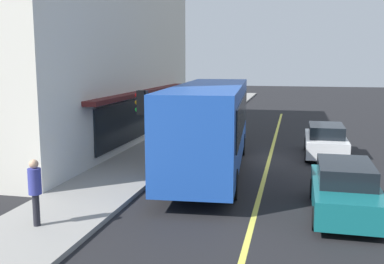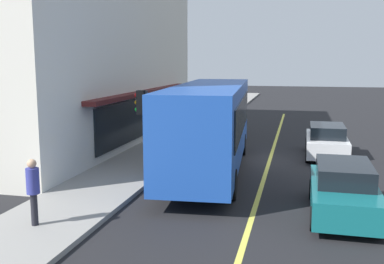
# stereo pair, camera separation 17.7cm
# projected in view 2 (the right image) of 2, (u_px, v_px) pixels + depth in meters

# --- Properties ---
(ground) EXTENTS (120.00, 120.00, 0.00)m
(ground) POSITION_uv_depth(u_px,v_px,m) (270.00, 159.00, 20.52)
(ground) COLOR black
(sidewalk) EXTENTS (80.00, 2.94, 0.15)m
(sidewalk) POSITION_uv_depth(u_px,v_px,m) (156.00, 152.00, 21.74)
(sidewalk) COLOR gray
(sidewalk) RESTS_ON ground
(lane_centre_stripe) EXTENTS (36.00, 0.16, 0.01)m
(lane_centre_stripe) POSITION_uv_depth(u_px,v_px,m) (270.00, 159.00, 20.52)
(lane_centre_stripe) COLOR #D8D14C
(lane_centre_stripe) RESTS_ON ground
(storefront_building) EXTENTS (19.79, 10.18, 11.54)m
(storefront_building) POSITION_uv_depth(u_px,v_px,m) (58.00, 36.00, 24.48)
(storefront_building) COLOR silver
(storefront_building) RESTS_ON ground
(bus) EXTENTS (11.28, 3.32, 3.50)m
(bus) POSITION_uv_depth(u_px,v_px,m) (210.00, 123.00, 17.94)
(bus) COLOR #1E4CAD
(bus) RESTS_ON ground
(traffic_light) EXTENTS (0.30, 0.52, 3.20)m
(traffic_light) POSITION_uv_depth(u_px,v_px,m) (143.00, 112.00, 16.81)
(traffic_light) COLOR #2D2D33
(traffic_light) RESTS_ON sidewalk
(car_white) EXTENTS (4.31, 1.89, 1.52)m
(car_white) POSITION_uv_depth(u_px,v_px,m) (326.00, 141.00, 20.95)
(car_white) COLOR white
(car_white) RESTS_ON ground
(car_teal) EXTENTS (4.32, 1.90, 1.52)m
(car_teal) POSITION_uv_depth(u_px,v_px,m) (343.00, 190.00, 13.03)
(car_teal) COLOR #14666B
(car_teal) RESTS_ON ground
(pedestrian_by_curb) EXTENTS (0.34, 0.34, 1.78)m
(pedestrian_by_curb) POSITION_uv_depth(u_px,v_px,m) (33.00, 186.00, 11.75)
(pedestrian_by_curb) COLOR black
(pedestrian_by_curb) RESTS_ON sidewalk
(pedestrian_near_storefront) EXTENTS (0.34, 0.34, 1.54)m
(pedestrian_near_storefront) POSITION_uv_depth(u_px,v_px,m) (178.00, 114.00, 29.02)
(pedestrian_near_storefront) COLOR black
(pedestrian_near_storefront) RESTS_ON sidewalk
(pedestrian_at_corner) EXTENTS (0.34, 0.34, 1.56)m
(pedestrian_at_corner) POSITION_uv_depth(u_px,v_px,m) (192.00, 113.00, 29.45)
(pedestrian_at_corner) COLOR black
(pedestrian_at_corner) RESTS_ON sidewalk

